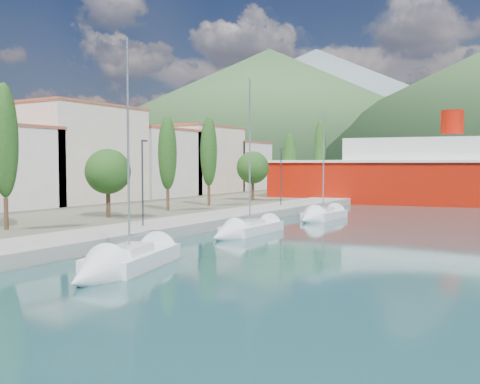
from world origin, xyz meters
The scene contains 9 objects.
ground centered at (0.00, 120.00, 0.00)m, with size 1400.00×1400.00×0.00m, color #1C4446.
quay centered at (-9.00, 26.00, 0.40)m, with size 5.00×88.00×0.80m, color gray.
land_strip centered at (-47.00, 36.00, 0.35)m, with size 70.00×148.00×0.70m, color #565644.
town_buildings centered at (-32.00, 36.91, 5.57)m, with size 9.20×69.20×11.30m.
tree_row centered at (-15.87, 31.99, 5.79)m, with size 3.94×66.12×11.25m.
lamp_posts centered at (-9.00, 15.56, 4.08)m, with size 0.15×44.51×6.06m.
sailboat_near centered at (-1.55, 5.00, 0.33)m, with size 4.68×8.94×12.31m.
sailboat_mid centered at (-3.38, 19.43, 0.30)m, with size 2.38×8.56×12.27m.
sailboat_far centered at (-2.70, 32.13, 0.31)m, with size 2.62×7.61×11.09m.
Camera 1 is at (16.23, -13.12, 5.16)m, focal length 40.00 mm.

